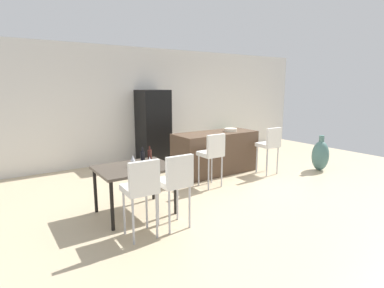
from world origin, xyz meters
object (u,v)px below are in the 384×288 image
object	(u,v)px
floor_vase	(320,155)
wine_bottle_middle	(143,157)
bar_chair_middle	(270,143)
refrigerator	(153,126)
dining_chair_near	(141,186)
dining_chair_far	(176,180)
wine_glass_right	(133,158)
wine_glass_left	(150,160)
wine_bottle_end	(150,156)
potted_plant	(229,139)
dining_table	(134,172)
bar_chair_left	(212,152)
kitchen_island	(215,153)
fruit_bowl	(231,130)

from	to	relation	value
floor_vase	wine_bottle_middle	bearing A→B (deg)	177.64
bar_chair_middle	wine_bottle_middle	xyz separation A→B (m)	(-3.18, -0.27, 0.15)
refrigerator	dining_chair_near	bearing A→B (deg)	-119.11
dining_chair_far	wine_glass_right	world-z (taller)	dining_chair_far
dining_chair_near	wine_glass_left	xyz separation A→B (m)	(0.41, 0.59, 0.17)
wine_bottle_end	wine_glass_right	xyz separation A→B (m)	(-0.29, -0.02, 0.01)
bar_chair_middle	refrigerator	distance (m)	2.95
refrigerator	floor_vase	xyz separation A→B (m)	(2.81, -2.93, -0.57)
dining_chair_near	wine_bottle_middle	size ratio (longest dim) A/B	3.74
wine_bottle_end	floor_vase	bearing A→B (deg)	-2.44
wine_glass_left	potted_plant	bearing A→B (deg)	35.72
bar_chair_middle	wine_bottle_end	distance (m)	3.07
wine_bottle_end	floor_vase	size ratio (longest dim) A/B	0.34
dining_table	wine_glass_left	distance (m)	0.33
wine_glass_right	floor_vase	world-z (taller)	wine_glass_right
bar_chair_left	floor_vase	xyz separation A→B (m)	(2.82, -0.45, -0.35)
wine_glass_right	potted_plant	size ratio (longest dim) A/B	0.30
dining_chair_near	dining_chair_far	size ratio (longest dim) A/B	1.00
bar_chair_middle	floor_vase	xyz separation A→B (m)	(1.22, -0.45, -0.35)
kitchen_island	dining_table	xyz separation A→B (m)	(-2.43, -1.09, 0.20)
wine_bottle_end	wine_bottle_middle	distance (m)	0.12
bar_chair_left	floor_vase	distance (m)	2.87
fruit_bowl	potted_plant	size ratio (longest dim) A/B	0.49
dining_chair_far	refrigerator	distance (m)	3.89
wine_bottle_middle	fruit_bowl	bearing A→B (deg)	20.24
kitchen_island	wine_glass_left	distance (m)	2.64
dining_table	wine_glass_left	size ratio (longest dim) A/B	6.41
dining_chair_near	dining_chair_far	distance (m)	0.50
wine_bottle_end	wine_bottle_middle	xyz separation A→B (m)	(-0.12, -0.00, 0.00)
wine_glass_left	dining_chair_far	bearing A→B (deg)	-81.21
dining_table	wine_glass_left	bearing A→B (deg)	-51.91
bar_chair_middle	potted_plant	bearing A→B (deg)	68.56
dining_chair_near	wine_bottle_end	world-z (taller)	dining_chair_near
wine_bottle_end	wine_glass_right	world-z (taller)	wine_bottle_end
fruit_bowl	bar_chair_middle	bearing A→B (deg)	-52.43
wine_bottle_end	wine_glass_left	xyz separation A→B (m)	(-0.13, -0.25, 0.01)
wine_bottle_middle	fruit_bowl	distance (m)	2.81
bar_chair_left	potted_plant	bearing A→B (deg)	43.78
wine_bottle_middle	wine_glass_right	distance (m)	0.18
dining_chair_near	potted_plant	distance (m)	5.81
wine_glass_left	dining_chair_near	bearing A→B (deg)	-124.91
bar_chair_middle	dining_chair_near	distance (m)	3.76
floor_vase	dining_chair_far	bearing A→B (deg)	-171.30
dining_chair_far	floor_vase	bearing A→B (deg)	8.70
wine_bottle_middle	wine_glass_left	world-z (taller)	wine_bottle_middle
bar_chair_left	fruit_bowl	distance (m)	1.30
kitchen_island	dining_chair_far	size ratio (longest dim) A/B	1.82
dining_chair_near	wine_glass_right	bearing A→B (deg)	73.35
wine_bottle_end	refrigerator	xyz separation A→B (m)	(1.46, 2.74, 0.07)
wine_bottle_end	wine_glass_right	bearing A→B (deg)	-175.22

